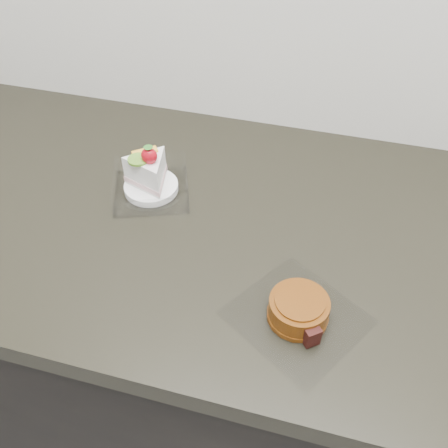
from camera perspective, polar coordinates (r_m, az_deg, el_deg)
name	(u,v)px	position (r m, az deg, el deg)	size (l,w,h in m)	color
counter	(283,371)	(1.20, 6.78, -16.37)	(2.04, 0.64, 0.90)	black
cake_tray	(150,180)	(0.90, -8.43, 5.04)	(0.17, 0.17, 0.10)	white
mooncake_wrap	(299,312)	(0.72, 8.54, -9.87)	(0.23, 0.22, 0.04)	white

